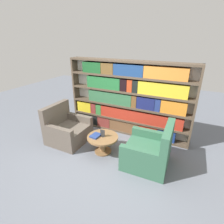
% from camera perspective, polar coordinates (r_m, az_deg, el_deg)
% --- Properties ---
extents(ground_plane, '(14.00, 14.00, 0.00)m').
position_cam_1_polar(ground_plane, '(3.97, -2.96, -15.38)').
color(ground_plane, slate).
extents(bookshelf, '(3.31, 0.30, 1.97)m').
position_cam_1_polar(bookshelf, '(4.63, 5.41, 3.99)').
color(bookshelf, silver).
rests_on(bookshelf, ground_plane).
extents(armchair_left, '(0.89, 0.92, 0.94)m').
position_cam_1_polar(armchair_left, '(4.62, -14.49, -5.67)').
color(armchair_left, brown).
rests_on(armchair_left, ground_plane).
extents(armchair_right, '(0.91, 0.94, 0.94)m').
position_cam_1_polar(armchair_right, '(3.77, 12.09, -12.61)').
color(armchair_right, '#336047').
rests_on(armchair_right, ground_plane).
extents(coffee_table, '(0.71, 0.71, 0.41)m').
position_cam_1_polar(coffee_table, '(4.05, -3.04, -9.38)').
color(coffee_table, brown).
rests_on(coffee_table, ground_plane).
extents(table_sign, '(0.11, 0.06, 0.17)m').
position_cam_1_polar(table_sign, '(3.95, -3.09, -7.07)').
color(table_sign, black).
rests_on(table_sign, coffee_table).
extents(stray_book, '(0.21, 0.26, 0.04)m').
position_cam_1_polar(stray_book, '(3.99, -5.38, -7.67)').
color(stray_book, navy).
rests_on(stray_book, coffee_table).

